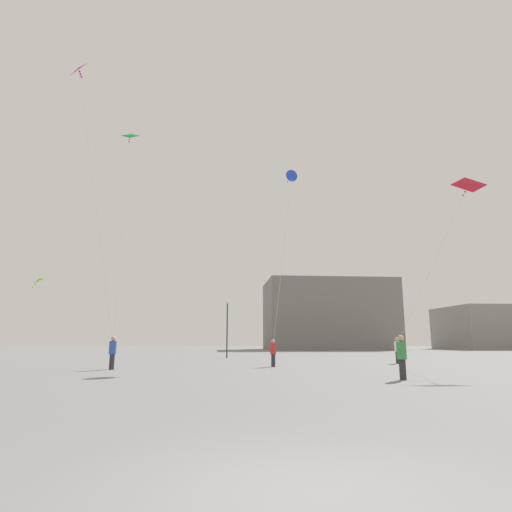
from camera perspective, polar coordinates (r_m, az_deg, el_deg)
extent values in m
plane|color=slate|center=(5.01, 6.75, -28.82)|extent=(300.00, 300.00, 0.00)
cylinder|color=#2D2D33|center=(27.66, 2.28, -13.56)|extent=(0.25, 0.25, 0.76)
cylinder|color=red|center=(27.64, 2.27, -12.09)|extent=(0.36, 0.36, 0.66)
sphere|color=tan|center=(27.64, 2.26, -11.14)|extent=(0.25, 0.25, 0.25)
cylinder|color=#2D2D33|center=(33.32, 18.12, -12.57)|extent=(0.27, 0.27, 0.83)
cylinder|color=white|center=(33.31, 18.04, -11.23)|extent=(0.40, 0.40, 0.73)
sphere|color=tan|center=(33.30, 17.99, -10.37)|extent=(0.27, 0.27, 0.27)
cylinder|color=#2D2D33|center=(19.21, 18.71, -13.96)|extent=(0.27, 0.27, 0.82)
cylinder|color=#388C47|center=(19.18, 18.56, -11.69)|extent=(0.39, 0.39, 0.71)
sphere|color=tan|center=(19.18, 18.47, -10.24)|extent=(0.27, 0.27, 0.27)
cylinder|color=#2D2D33|center=(26.19, -18.41, -13.07)|extent=(0.27, 0.27, 0.84)
cylinder|color=#3351B7|center=(26.17, -18.31, -11.36)|extent=(0.40, 0.40, 0.73)
sphere|color=tan|center=(26.16, -18.24, -10.27)|extent=(0.27, 0.27, 0.27)
cone|color=#8CD12D|center=(36.19, -26.50, -2.73)|extent=(1.44, 1.44, 0.68)
sphere|color=#8CD12D|center=(36.16, -26.75, -3.04)|extent=(0.10, 0.10, 0.10)
sphere|color=#8CD12D|center=(36.13, -27.00, -3.35)|extent=(0.10, 0.10, 0.10)
sphere|color=#8CD12D|center=(36.10, -27.25, -3.66)|extent=(0.10, 0.10, 0.10)
cylinder|color=silver|center=(31.02, -23.09, -6.27)|extent=(7.84, 7.46, 4.83)
pyramid|color=red|center=(32.14, 26.21, 8.43)|extent=(1.79, 0.74, 1.00)
sphere|color=red|center=(32.11, 25.97, 8.00)|extent=(0.10, 0.10, 0.10)
sphere|color=red|center=(32.06, 25.76, 7.62)|extent=(0.10, 0.10, 0.10)
sphere|color=red|center=(32.01, 25.54, 7.23)|extent=(0.10, 0.10, 0.10)
cylinder|color=silver|center=(32.18, 22.05, -1.51)|extent=(3.79, 4.79, 10.38)
pyramid|color=#D12899|center=(24.56, -22.32, 21.85)|extent=(1.25, 1.16, 0.68)
sphere|color=#D12899|center=(24.34, -22.17, 21.53)|extent=(0.10, 0.10, 0.10)
sphere|color=#D12899|center=(24.12, -22.06, 21.26)|extent=(0.10, 0.10, 0.10)
sphere|color=#D12899|center=(23.90, -21.95, 20.99)|extent=(0.10, 0.10, 0.10)
cylinder|color=silver|center=(24.31, -20.17, 4.80)|extent=(0.81, 5.95, 13.28)
pyramid|color=green|center=(31.75, -16.20, 14.99)|extent=(0.95, 0.48, 0.48)
sphere|color=green|center=(31.55, -16.24, 14.71)|extent=(0.10, 0.10, 0.10)
sphere|color=green|center=(31.33, -16.29, 14.47)|extent=(0.10, 0.10, 0.10)
sphere|color=green|center=(31.12, -16.34, 14.24)|extent=(0.10, 0.10, 0.10)
cylinder|color=silver|center=(28.22, -17.15, 3.18)|extent=(0.44, 2.46, 13.99)
cone|color=blue|center=(36.01, 4.73, 10.50)|extent=(1.21, 1.14, 0.84)
sphere|color=blue|center=(35.86, 4.55, 10.23)|extent=(0.10, 0.10, 0.10)
sphere|color=blue|center=(35.71, 4.36, 9.96)|extent=(0.10, 0.10, 0.10)
sphere|color=blue|center=(35.57, 4.17, 9.69)|extent=(0.10, 0.10, 0.10)
cylinder|color=silver|center=(31.23, 3.66, 0.90)|extent=(2.06, 5.67, 13.53)
cube|color=gray|center=(90.42, 9.42, -7.69)|extent=(25.79, 17.77, 13.67)
cube|color=gray|center=(105.86, 28.86, -8.28)|extent=(21.02, 17.31, 8.79)
cylinder|color=#2D2D30|center=(42.64, -3.82, -9.74)|extent=(0.12, 0.12, 5.19)
sphere|color=#EAE5C6|center=(42.80, -3.77, -6.06)|extent=(0.36, 0.36, 0.36)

